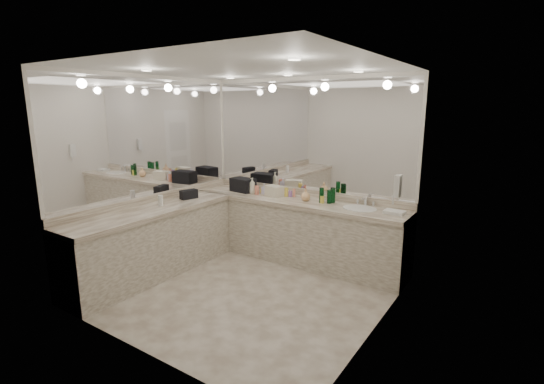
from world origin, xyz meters
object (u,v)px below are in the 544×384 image
Objects in this scene: sink at (360,209)px; hand_towel at (394,212)px; soap_bottle_b at (264,189)px; soap_bottle_c at (306,195)px; cream_cosmetic_case at (274,191)px; wall_phone at (398,186)px; soap_bottle_a at (252,186)px; black_toiletry_bag at (243,185)px.

sink is 0.45m from hand_towel.
sink is at bearing -1.07° from soap_bottle_b.
sink is 2.69× the size of soap_bottle_b.
soap_bottle_c reaches higher than hand_towel.
soap_bottle_c is at bearing 17.15° from cream_cosmetic_case.
cream_cosmetic_case reaches higher than hand_towel.
soap_bottle_b is (-2.12, 0.53, -0.37)m from wall_phone.
soap_bottle_a reaches higher than soap_bottle_b.
black_toiletry_bag is 1.40× the size of cream_cosmetic_case.
cream_cosmetic_case is (-1.92, 0.50, -0.37)m from wall_phone.
wall_phone reaches higher than black_toiletry_bag.
black_toiletry_bag reaches higher than soap_bottle_b.
soap_bottle_a is (0.20, -0.03, 0.01)m from black_toiletry_bag.
soap_bottle_b is (0.39, 0.02, -0.02)m from black_toiletry_bag.
hand_towel is 1.48× the size of soap_bottle_b.
sink is at bearing -0.26° from black_toiletry_bag.
black_toiletry_bag is 0.39m from soap_bottle_b.
soap_bottle_a is at bearing -158.22° from cream_cosmetic_case.
soap_bottle_c is (1.11, -0.01, -0.02)m from black_toiletry_bag.
hand_towel is at bearing 17.48° from cream_cosmetic_case.
cream_cosmetic_case is 1.62× the size of soap_bottle_b.
soap_bottle_b is 0.72m from soap_bottle_c.
hand_towel is 1.24m from soap_bottle_c.
black_toiletry_bag is 2.26× the size of soap_bottle_b.
sink is at bearing 17.27° from cream_cosmetic_case.
wall_phone is 2.02m from cream_cosmetic_case.
wall_phone is 0.99× the size of hand_towel.
soap_bottle_c is at bearing -2.12° from soap_bottle_b.
soap_bottle_b is at bearing 15.73° from soap_bottle_a.
black_toiletry_bag is (-2.51, 0.51, -0.34)m from wall_phone.
soap_bottle_c is at bearing -0.35° from black_toiletry_bag.
soap_bottle_b is at bearing 177.88° from soap_bottle_c.
hand_towel is at bearing 0.15° from soap_bottle_c.
soap_bottle_b reaches higher than sink.
sink is 0.91m from wall_phone.
soap_bottle_c is (-1.24, -0.00, 0.07)m from hand_towel.
black_toiletry_bag is (-1.90, 0.01, 0.11)m from sink.
wall_phone is 2.38m from soap_bottle_a.
soap_bottle_a is 0.20m from soap_bottle_b.
black_toiletry_bag reaches higher than cream_cosmetic_case.
soap_bottle_a reaches higher than cream_cosmetic_case.
soap_bottle_b is 0.95× the size of soap_bottle_c.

